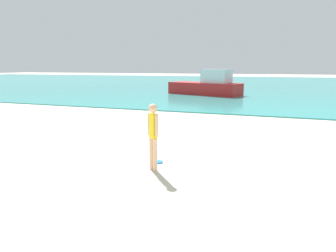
% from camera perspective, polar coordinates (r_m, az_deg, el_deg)
% --- Properties ---
extents(ground, '(200.00, 200.00, 0.00)m').
position_cam_1_polar(ground, '(4.45, -22.49, -21.89)').
color(ground, beige).
extents(water, '(160.00, 60.00, 0.06)m').
position_cam_1_polar(water, '(44.89, 16.26, 8.02)').
color(water, teal).
rests_on(water, ground).
extents(person_standing, '(0.32, 0.23, 1.57)m').
position_cam_1_polar(person_standing, '(6.71, -2.94, -1.39)').
color(person_standing, '#DDAD84').
rests_on(person_standing, ground).
extents(frisbee, '(0.27, 0.27, 0.03)m').
position_cam_1_polar(frisbee, '(7.47, -2.05, -7.06)').
color(frisbee, blue).
rests_on(frisbee, ground).
extents(boat_near, '(6.62, 3.97, 2.14)m').
position_cam_1_polar(boat_near, '(25.25, 7.61, 7.78)').
color(boat_near, red).
rests_on(boat_near, water).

